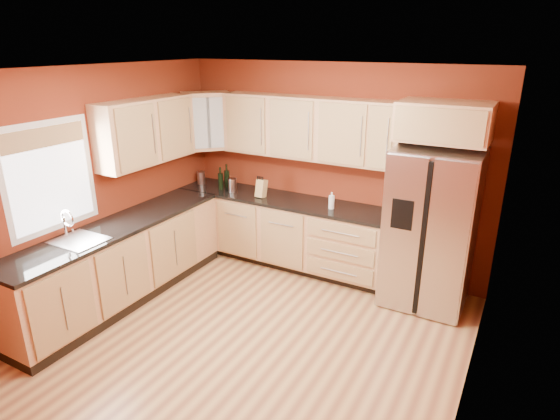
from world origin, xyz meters
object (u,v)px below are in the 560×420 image
at_px(soap_dispenser, 331,200).
at_px(canister_left, 201,178).
at_px(refrigerator, 430,229).
at_px(wine_bottle_a, 227,176).
at_px(knife_block, 261,188).

bearing_deg(soap_dispenser, canister_left, 177.79).
bearing_deg(refrigerator, canister_left, 178.54).
bearing_deg(wine_bottle_a, soap_dispenser, -3.88).
bearing_deg(canister_left, refrigerator, -1.46).
height_order(knife_block, soap_dispenser, knife_block).
distance_m(canister_left, wine_bottle_a, 0.43).
bearing_deg(refrigerator, soap_dispenser, 179.82).
bearing_deg(knife_block, canister_left, 179.92).
bearing_deg(wine_bottle_a, knife_block, -11.32).
relative_size(refrigerator, wine_bottle_a, 5.40).
distance_m(wine_bottle_a, knife_block, 0.64).
relative_size(wine_bottle_a, soap_dispenser, 1.60).
relative_size(canister_left, knife_block, 0.78).
bearing_deg(canister_left, wine_bottle_a, 4.15).
xyz_separation_m(knife_block, soap_dispenser, (0.97, 0.02, -0.01)).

